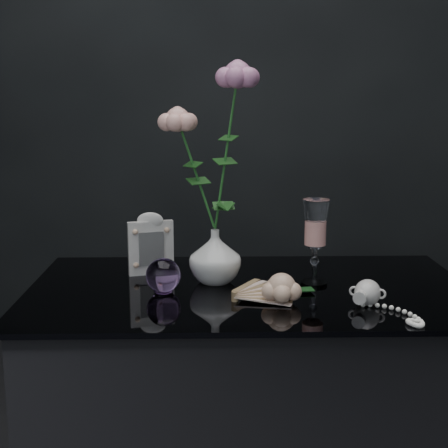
{
  "coord_description": "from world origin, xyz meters",
  "views": [
    {
      "loc": [
        -0.09,
        -1.37,
        1.21
      ],
      "look_at": [
        -0.06,
        0.02,
        0.92
      ],
      "focal_mm": 50.0,
      "sensor_mm": 36.0,
      "label": 1
    }
  ],
  "objects_px": {
    "paperweight": "(163,275)",
    "pearl_jar": "(368,291)",
    "vase": "(215,256)",
    "loose_rose": "(281,288)",
    "picture_frame": "(151,243)",
    "wine_glass": "(315,243)"
  },
  "relations": [
    {
      "from": "paperweight",
      "to": "vase",
      "type": "bearing_deg",
      "value": 31.48
    },
    {
      "from": "picture_frame",
      "to": "loose_rose",
      "type": "height_order",
      "value": "picture_frame"
    },
    {
      "from": "picture_frame",
      "to": "wine_glass",
      "type": "bearing_deg",
      "value": -28.74
    },
    {
      "from": "vase",
      "to": "paperweight",
      "type": "distance_m",
      "value": 0.14
    },
    {
      "from": "pearl_jar",
      "to": "wine_glass",
      "type": "bearing_deg",
      "value": 142.95
    },
    {
      "from": "picture_frame",
      "to": "loose_rose",
      "type": "bearing_deg",
      "value": -51.65
    },
    {
      "from": "wine_glass",
      "to": "picture_frame",
      "type": "bearing_deg",
      "value": 166.17
    },
    {
      "from": "paperweight",
      "to": "loose_rose",
      "type": "xyz_separation_m",
      "value": [
        0.27,
        -0.08,
        -0.01
      ]
    },
    {
      "from": "paperweight",
      "to": "pearl_jar",
      "type": "height_order",
      "value": "paperweight"
    },
    {
      "from": "wine_glass",
      "to": "pearl_jar",
      "type": "height_order",
      "value": "wine_glass"
    },
    {
      "from": "vase",
      "to": "pearl_jar",
      "type": "bearing_deg",
      "value": -27.35
    },
    {
      "from": "paperweight",
      "to": "picture_frame",
      "type": "bearing_deg",
      "value": 105.54
    },
    {
      "from": "wine_glass",
      "to": "paperweight",
      "type": "distance_m",
      "value": 0.37
    },
    {
      "from": "vase",
      "to": "picture_frame",
      "type": "bearing_deg",
      "value": 154.68
    },
    {
      "from": "vase",
      "to": "pearl_jar",
      "type": "xyz_separation_m",
      "value": [
        0.33,
        -0.17,
        -0.04
      ]
    },
    {
      "from": "wine_glass",
      "to": "paperweight",
      "type": "height_order",
      "value": "wine_glass"
    },
    {
      "from": "wine_glass",
      "to": "vase",
      "type": "bearing_deg",
      "value": 174.79
    },
    {
      "from": "loose_rose",
      "to": "paperweight",
      "type": "bearing_deg",
      "value": -175.25
    },
    {
      "from": "vase",
      "to": "paperweight",
      "type": "xyz_separation_m",
      "value": [
        -0.12,
        -0.07,
        -0.03
      ]
    },
    {
      "from": "pearl_jar",
      "to": "picture_frame",
      "type": "bearing_deg",
      "value": 174.52
    },
    {
      "from": "picture_frame",
      "to": "paperweight",
      "type": "bearing_deg",
      "value": -89.37
    },
    {
      "from": "paperweight",
      "to": "pearl_jar",
      "type": "relative_size",
      "value": 0.39
    }
  ]
}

